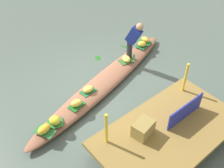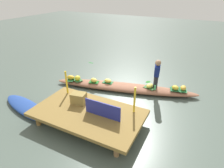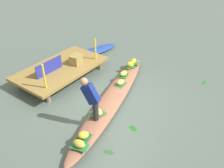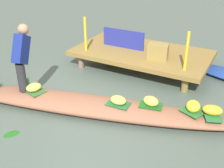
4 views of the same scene
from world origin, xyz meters
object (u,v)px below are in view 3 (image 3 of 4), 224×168
produce_crate (76,59)px  vendor_boat (112,98)px  banana_bunch_5 (133,61)px  market_banner (49,67)px  moored_boat (94,51)px  banana_bunch_0 (130,64)px  banana_bunch_2 (83,135)px  banana_bunch_1 (98,112)px  banana_bunch_6 (79,144)px  water_bottle (90,115)px  vendor_person (91,97)px  banana_bunch_4 (124,73)px  banana_bunch_3 (121,82)px

produce_crate → vendor_boat: bearing=-107.3°
banana_bunch_5 → market_banner: size_ratio=0.29×
moored_boat → produce_crate: produce_crate is taller
produce_crate → banana_bunch_0: bearing=-52.3°
moored_boat → banana_bunch_5: 2.12m
banana_bunch_2 → banana_bunch_1: bearing=16.6°
banana_bunch_0 → banana_bunch_6: banana_bunch_0 is taller
vendor_boat → banana_bunch_5: 2.22m
vendor_boat → water_bottle: 1.21m
banana_bunch_0 → water_bottle: size_ratio=1.36×
banana_bunch_2 → vendor_person: vendor_person is taller
banana_bunch_5 → vendor_person: 3.44m
vendor_person → banana_bunch_4: bearing=13.1°
banana_bunch_1 → banana_bunch_5: size_ratio=0.91×
banana_bunch_0 → produce_crate: bearing=127.7°
banana_bunch_5 → vendor_person: (-3.30, -0.75, 0.60)m
vendor_boat → banana_bunch_1: 1.00m
vendor_boat → banana_bunch_0: bearing=1.6°
vendor_boat → moored_boat: size_ratio=2.42×
banana_bunch_3 → water_bottle: (-1.83, -0.25, 0.01)m
moored_boat → vendor_person: bearing=-128.9°
moored_boat → banana_bunch_6: bearing=-131.7°
banana_bunch_0 → vendor_person: bearing=-167.0°
water_bottle → produce_crate: (1.82, 2.18, 0.24)m
moored_boat → banana_bunch_3: 3.07m
banana_bunch_0 → banana_bunch_1: size_ratio=0.85×
moored_boat → banana_bunch_0: bearing=-91.8°
market_banner → produce_crate: bearing=-15.5°
banana_bunch_2 → vendor_person: (0.67, 0.29, 0.60)m
banana_bunch_0 → banana_bunch_2: (-3.68, -0.98, -0.02)m
vendor_person → water_bottle: vendor_person is taller
vendor_person → produce_crate: (1.81, 2.24, -0.36)m
vendor_boat → banana_bunch_2: bearing=-179.9°
vendor_boat → market_banner: bearing=84.7°
banana_bunch_0 → produce_crate: 1.96m
vendor_boat → water_bottle: (-1.18, -0.12, 0.22)m
banana_bunch_3 → vendor_person: vendor_person is taller
banana_bunch_3 → vendor_person: size_ratio=0.24×
moored_boat → banana_bunch_4: size_ratio=8.42×
banana_bunch_3 → produce_crate: 1.94m
produce_crate → banana_bunch_1: bearing=-125.3°
vendor_boat → water_bottle: bearing=171.7°
banana_bunch_2 → market_banner: bearing=62.1°
vendor_boat → banana_bunch_0: 1.92m
water_bottle → produce_crate: produce_crate is taller
vendor_boat → banana_bunch_3: bearing=-2.3°
banana_bunch_3 → water_bottle: bearing=-172.1°
market_banner → produce_crate: (1.00, -0.28, -0.06)m
banana_bunch_3 → banana_bunch_4: 0.56m
produce_crate → banana_bunch_6: bearing=-136.2°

